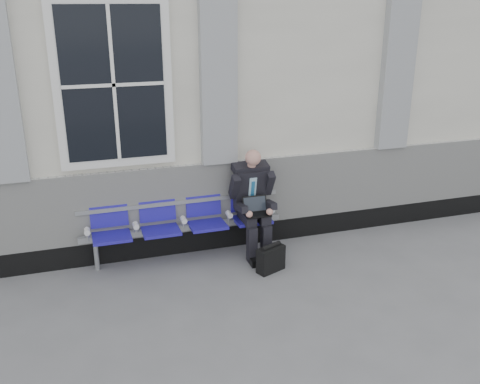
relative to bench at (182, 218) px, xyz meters
name	(u,v)px	position (x,y,z in m)	size (l,w,h in m)	color
ground	(109,326)	(-1.07, -1.32, -0.55)	(70.00, 70.00, 0.00)	slate
station_building	(76,68)	(-1.09, 2.15, 1.67)	(14.40, 4.40, 4.49)	silver
bench	(182,218)	(0.00, 0.00, 0.00)	(2.60, 0.47, 0.91)	#9EA0A3
businessman	(253,198)	(0.90, -0.13, 0.21)	(0.56, 0.75, 1.41)	black
briefcase	(271,258)	(0.94, -0.71, -0.38)	(0.39, 0.28, 0.37)	black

